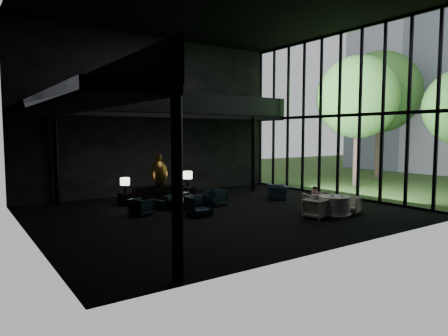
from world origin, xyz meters
TOP-DOWN VIEW (x-y plane):
  - floor at (0.00, 0.00)m, footprint 14.00×12.00m
  - ceiling at (0.00, 0.00)m, footprint 14.00×12.00m
  - wall_back at (0.00, 6.00)m, footprint 14.00×0.04m
  - wall_front at (0.00, -6.00)m, footprint 14.00×0.04m
  - wall_left at (-7.00, 0.00)m, footprint 0.04×12.00m
  - curtain_wall at (6.95, 0.00)m, footprint 0.20×12.00m
  - mezzanine_left at (-6.00, 0.00)m, footprint 2.00×12.00m
  - mezzanine_back at (1.00, 5.00)m, footprint 12.00×2.00m
  - railing_left at (-5.00, 0.00)m, footprint 0.06×12.00m
  - railing_back at (1.00, 4.00)m, footprint 12.00×0.06m
  - column_sw at (-5.00, -5.70)m, footprint 0.24×0.24m
  - column_nw at (-5.00, 5.70)m, footprint 0.24×0.24m
  - column_ne at (4.80, 4.00)m, footprint 0.24×0.24m
  - tree_near at (11.00, 2.00)m, footprint 4.80×4.80m
  - tree_far at (16.00, 4.00)m, footprint 5.60×5.60m
  - console at (-1.08, 3.55)m, footprint 2.35×0.53m
  - bronze_urn at (-1.08, 3.49)m, footprint 0.77×0.77m
  - side_table_left at (-2.68, 3.58)m, footprint 0.50×0.50m
  - table_lamp_left at (-2.68, 3.53)m, footprint 0.40×0.40m
  - side_table_right at (0.52, 3.59)m, footprint 0.52×0.52m
  - table_lamp_right at (0.52, 3.70)m, footprint 0.44×0.44m
  - sofa at (-1.10, 2.18)m, footprint 1.92×1.23m
  - lounge_armchair_west at (-2.93, 1.18)m, footprint 0.84×0.86m
  - lounge_armchair_east at (0.57, 1.33)m, footprint 0.84×0.88m
  - lounge_armchair_south at (-1.18, -0.16)m, footprint 0.95×0.89m
  - window_armchair at (3.95, 1.06)m, footprint 1.01×1.10m
  - coffee_table at (-1.16, 1.29)m, footprint 1.22×1.22m
  - dining_table at (3.10, -3.05)m, footprint 1.31×1.31m
  - dining_chair_north at (3.11, -2.07)m, footprint 1.09×1.06m
  - dining_chair_east at (3.92, -3.11)m, footprint 0.89×0.92m
  - dining_chair_west at (2.22, -2.94)m, footprint 0.88×0.91m
  - child at (3.05, -2.10)m, footprint 0.27×0.27m
  - plate_a at (2.88, -3.13)m, footprint 0.28×0.28m
  - plate_b at (3.25, -2.83)m, footprint 0.26×0.26m
  - saucer at (3.33, -3.11)m, footprint 0.17×0.17m
  - coffee_cup at (3.41, -3.11)m, footprint 0.11×0.11m
  - cereal_bowl at (3.11, -2.92)m, footprint 0.17×0.17m
  - cream_pot at (3.20, -3.35)m, footprint 0.06×0.06m

SIDE VIEW (x-z plane):
  - floor at x=0.00m, z-range -0.01..0.01m
  - coffee_table at x=-1.16m, z-range 0.00..0.43m
  - side_table_left at x=-2.68m, z-range 0.00..0.55m
  - side_table_right at x=0.52m, z-range 0.00..0.57m
  - dining_table at x=3.10m, z-range -0.05..0.70m
  - lounge_armchair_west at x=-2.93m, z-range 0.00..0.69m
  - sofa at x=-1.10m, z-range 0.00..0.73m
  - dining_chair_east at x=3.92m, z-range 0.00..0.74m
  - console at x=-1.08m, z-range 0.00..0.75m
  - lounge_armchair_east at x=0.57m, z-range 0.00..0.78m
  - dining_chair_west at x=2.22m, z-range 0.00..0.80m
  - window_armchair at x=3.95m, z-range 0.00..0.81m
  - dining_chair_north at x=3.11m, z-range 0.00..0.87m
  - lounge_armchair_south at x=-1.18m, z-range 0.00..0.95m
  - child at x=3.05m, z-range 0.45..1.02m
  - saucer at x=3.33m, z-range 0.75..0.76m
  - plate_b at x=3.25m, z-range 0.75..0.76m
  - plate_a at x=2.88m, z-range 0.75..0.76m
  - cream_pot at x=3.20m, z-range 0.75..0.82m
  - cereal_bowl at x=3.11m, z-range 0.75..0.84m
  - coffee_cup at x=3.41m, z-range 0.76..0.83m
  - table_lamp_left at x=-2.68m, z-range 0.69..1.36m
  - table_lamp_right at x=0.52m, z-range 0.73..1.47m
  - bronze_urn at x=-1.08m, z-range 0.64..2.07m
  - column_sw at x=-5.00m, z-range 0.00..4.00m
  - column_nw at x=-5.00m, z-range 0.00..4.00m
  - column_ne at x=4.80m, z-range 0.00..4.00m
  - wall_back at x=0.00m, z-range 0.00..8.00m
  - wall_front at x=0.00m, z-range 0.00..8.00m
  - wall_left at x=-7.00m, z-range 0.00..8.00m
  - curtain_wall at x=6.95m, z-range 0.00..8.00m
  - mezzanine_left at x=-6.00m, z-range 3.88..4.12m
  - mezzanine_back at x=1.00m, z-range 3.88..4.12m
  - railing_left at x=-5.00m, z-range 4.10..5.10m
  - railing_back at x=1.00m, z-range 4.10..5.10m
  - tree_near at x=11.00m, z-range 1.41..9.06m
  - tree_far at x=16.00m, z-range 1.59..10.39m
  - ceiling at x=0.00m, z-range 7.99..8.01m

